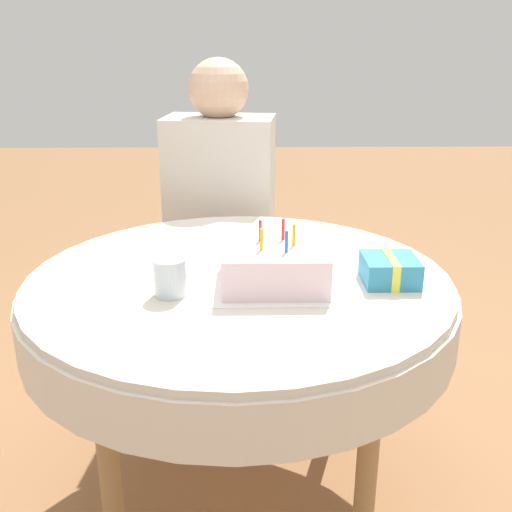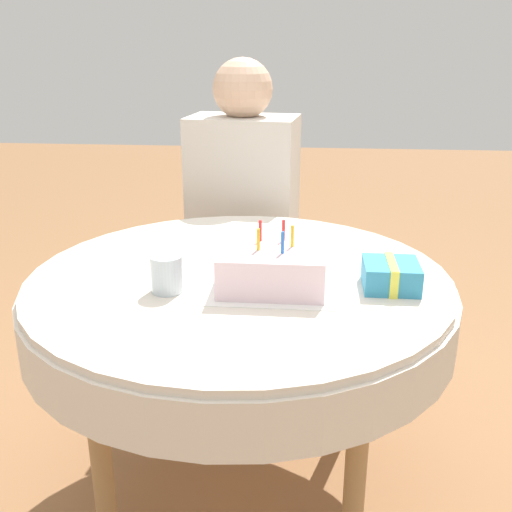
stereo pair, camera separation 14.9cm
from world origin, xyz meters
The scene contains 8 objects.
ground_plane centered at (0.00, 0.00, 0.00)m, with size 12.00×12.00×0.00m, color #8C603D.
dining_table centered at (0.00, 0.00, 0.62)m, with size 1.09×1.09×0.71m.
chair centered at (-0.07, 0.86, 0.52)m, with size 0.40×0.40×0.96m.
person centered at (-0.08, 0.78, 0.74)m, with size 0.42×0.38×1.21m.
napkin centered at (0.09, -0.05, 0.71)m, with size 0.30×0.30×0.00m.
birthday_cake centered at (0.09, -0.05, 0.76)m, with size 0.25×0.25×0.15m.
drinking_glass centered at (-0.16, -0.12, 0.75)m, with size 0.08×0.08×0.09m.
gift_box centered at (0.37, -0.05, 0.74)m, with size 0.13×0.14×0.07m.
Camera 1 is at (0.02, -1.42, 1.28)m, focal length 42.00 mm.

